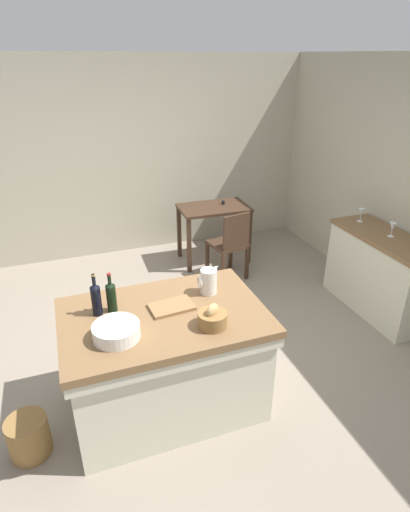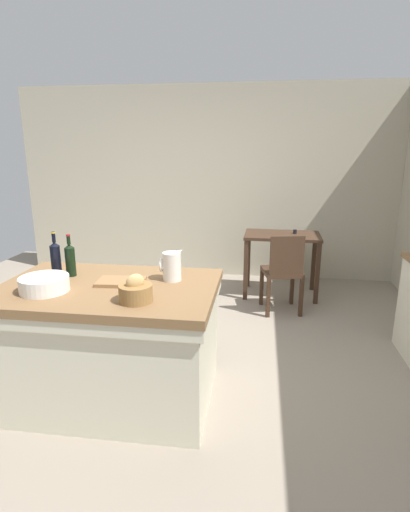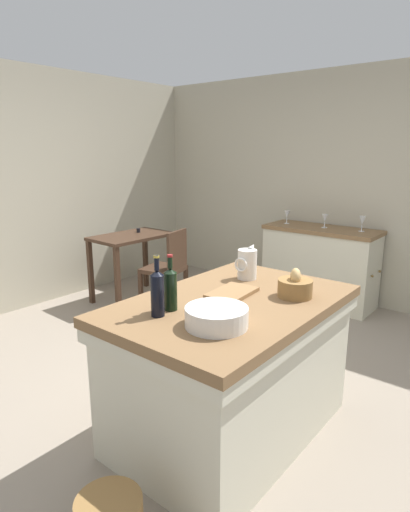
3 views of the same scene
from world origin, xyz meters
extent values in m
plane|color=gray|center=(0.00, 0.00, 0.00)|extent=(6.76, 6.76, 0.00)
cube|color=#B2AA93|center=(0.00, 2.60, 1.30)|extent=(5.32, 0.12, 2.60)
cube|color=brown|center=(-0.28, -0.52, 0.84)|extent=(1.49, 0.98, 0.06)
cube|color=beige|center=(-0.28, -0.52, 0.77)|extent=(1.47, 0.96, 0.08)
cube|color=beige|center=(-0.28, -0.52, 0.40)|extent=(1.41, 0.90, 0.81)
cube|color=brown|center=(2.26, 0.06, 0.86)|extent=(0.52, 1.25, 0.04)
cube|color=beige|center=(2.26, 0.06, 0.42)|extent=(0.49, 1.22, 0.84)
cube|color=#3D281C|center=(1.01, 1.82, 0.75)|extent=(0.92, 0.58, 0.04)
cube|color=#3D281C|center=(0.59, 1.59, 0.37)|extent=(0.05, 0.05, 0.74)
cube|color=#3D281C|center=(1.42, 1.56, 0.37)|extent=(0.05, 0.05, 0.74)
cube|color=#3D281C|center=(0.60, 2.08, 0.37)|extent=(0.05, 0.05, 0.74)
cube|color=#3D281C|center=(1.43, 2.05, 0.37)|extent=(0.05, 0.05, 0.74)
cylinder|color=black|center=(1.16, 1.87, 0.80)|extent=(0.04, 0.04, 0.05)
cube|color=#3D281C|center=(0.99, 1.30, 0.46)|extent=(0.47, 0.47, 0.04)
cube|color=#3D281C|center=(1.03, 1.13, 0.69)|extent=(0.36, 0.10, 0.42)
cube|color=#3D281C|center=(1.13, 1.51, 0.22)|extent=(0.05, 0.05, 0.43)
cube|color=#3D281C|center=(0.78, 1.44, 0.22)|extent=(0.05, 0.05, 0.43)
cube|color=#3D281C|center=(1.20, 1.16, 0.22)|extent=(0.05, 0.05, 0.43)
cube|color=#3D281C|center=(0.85, 1.09, 0.22)|extent=(0.05, 0.05, 0.43)
cylinder|color=silver|center=(0.13, -0.35, 0.97)|extent=(0.13, 0.13, 0.20)
cone|color=silver|center=(0.19, -0.35, 1.08)|extent=(0.07, 0.04, 0.06)
torus|color=silver|center=(0.06, -0.35, 0.98)|extent=(0.02, 0.10, 0.10)
cylinder|color=silver|center=(-0.65, -0.69, 0.92)|extent=(0.32, 0.32, 0.10)
cylinder|color=olive|center=(0.00, -0.78, 0.92)|extent=(0.21, 0.21, 0.11)
ellipsoid|color=tan|center=(0.00, -0.78, 1.00)|extent=(0.13, 0.11, 0.10)
cube|color=olive|center=(-0.21, -0.47, 0.88)|extent=(0.34, 0.23, 0.02)
cylinder|color=black|center=(-0.62, -0.36, 0.97)|extent=(0.07, 0.07, 0.21)
cone|color=black|center=(-0.62, -0.36, 1.09)|extent=(0.07, 0.07, 0.02)
cylinder|color=black|center=(-0.62, -0.36, 1.14)|extent=(0.03, 0.03, 0.07)
cylinder|color=maroon|center=(-0.62, -0.36, 1.17)|extent=(0.03, 0.03, 0.01)
cylinder|color=black|center=(-0.73, -0.36, 0.98)|extent=(0.07, 0.07, 0.22)
cone|color=black|center=(-0.73, -0.36, 1.11)|extent=(0.07, 0.07, 0.03)
cylinder|color=black|center=(-0.73, -0.36, 1.16)|extent=(0.03, 0.03, 0.08)
cylinder|color=#B29933|center=(-0.73, -0.36, 1.19)|extent=(0.03, 0.03, 0.01)
cylinder|color=white|center=(2.28, 0.04, 0.88)|extent=(0.06, 0.06, 0.00)
cylinder|color=white|center=(2.28, 0.04, 0.91)|extent=(0.01, 0.01, 0.06)
cone|color=white|center=(2.28, 0.04, 0.99)|extent=(0.07, 0.07, 0.09)
cylinder|color=white|center=(2.26, 0.50, 0.88)|extent=(0.06, 0.06, 0.00)
cylinder|color=white|center=(2.26, 0.50, 0.91)|extent=(0.01, 0.01, 0.06)
cone|color=white|center=(2.26, 0.50, 0.99)|extent=(0.07, 0.07, 0.09)
cylinder|color=olive|center=(-1.32, -0.65, 0.15)|extent=(0.29, 0.29, 0.30)
camera|label=1|loc=(-0.86, -3.02, 2.58)|focal=29.21mm
camera|label=2|loc=(0.74, -2.99, 1.78)|focal=28.03mm
camera|label=3|loc=(-2.23, -1.90, 1.72)|focal=30.09mm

